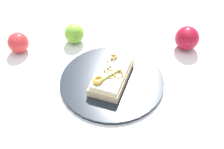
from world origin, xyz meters
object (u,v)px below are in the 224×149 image
at_px(plate, 112,80).
at_px(apple_1, 18,43).
at_px(sandwich, 112,75).
at_px(apple_2, 187,38).
at_px(apple_0, 74,33).

height_order(plate, apple_1, apple_1).
xyz_separation_m(sandwich, apple_2, (0.09, -0.29, 0.01)).
bearing_deg(apple_0, apple_2, -111.41).
relative_size(apple_0, apple_2, 0.85).
bearing_deg(plate, apple_1, 48.79).
xyz_separation_m(sandwich, apple_1, (0.23, 0.26, 0.01)).
height_order(plate, apple_0, apple_0).
relative_size(sandwich, apple_0, 2.76).
height_order(sandwich, apple_2, apple_2).
xyz_separation_m(plate, sandwich, (-0.00, 0.00, 0.02)).
xyz_separation_m(plate, apple_2, (0.08, -0.29, 0.04)).
height_order(apple_0, apple_1, same).
relative_size(plate, apple_2, 3.82).
bearing_deg(sandwich, apple_1, -96.08).
distance_m(apple_0, apple_1, 0.19).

